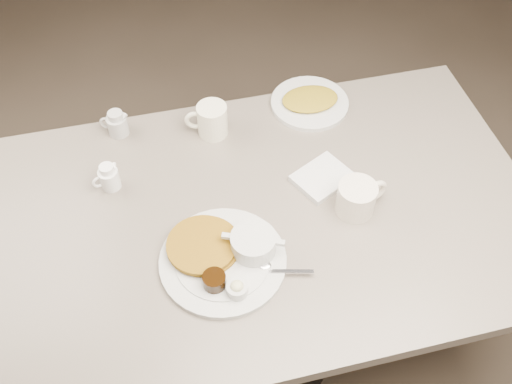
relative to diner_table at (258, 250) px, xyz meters
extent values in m
cube|color=#4C3F33|center=(0.00, 0.00, -0.59)|extent=(7.00, 8.00, 0.02)
cube|color=slate|center=(0.00, 0.00, 0.15)|extent=(1.50, 0.90, 0.04)
cylinder|color=black|center=(0.00, 0.00, -0.21)|extent=(0.14, 0.14, 0.69)
cylinder|color=black|center=(0.00, 0.00, -0.57)|extent=(0.56, 0.56, 0.03)
cylinder|color=#BABBB6|center=(-0.12, -0.12, 0.18)|extent=(0.41, 0.41, 0.01)
cylinder|color=#BABBB6|center=(-0.12, -0.12, 0.19)|extent=(0.31, 0.31, 0.00)
cylinder|color=#815A0F|center=(-0.16, -0.08, 0.19)|extent=(0.24, 0.24, 0.01)
cylinder|color=#815A0F|center=(-0.16, -0.08, 0.20)|extent=(0.23, 0.23, 0.01)
cylinder|color=#BABBB6|center=(-0.04, -0.11, 0.21)|extent=(0.15, 0.15, 0.05)
cube|color=#BABBB6|center=(-0.10, -0.09, 0.23)|extent=(0.03, 0.02, 0.01)
cube|color=#BABBB6|center=(0.02, -0.14, 0.23)|extent=(0.03, 0.02, 0.01)
ellipsoid|color=beige|center=(-0.05, -0.10, 0.22)|extent=(0.06, 0.06, 0.03)
ellipsoid|color=beige|center=(-0.03, -0.13, 0.22)|extent=(0.06, 0.06, 0.02)
cylinder|color=black|center=(-0.15, -0.19, 0.20)|extent=(0.07, 0.07, 0.04)
cylinder|color=#BABBB6|center=(-0.10, -0.22, 0.20)|extent=(0.07, 0.07, 0.03)
ellipsoid|color=#C3C08D|center=(-0.10, -0.22, 0.21)|extent=(0.04, 0.04, 0.02)
cube|color=#B1B0B5|center=(0.03, -0.20, 0.19)|extent=(0.12, 0.04, 0.00)
ellipsoid|color=#B1B0B5|center=(-0.03, -0.17, 0.19)|extent=(0.05, 0.04, 0.01)
cylinder|color=silver|center=(0.25, -0.04, 0.21)|extent=(0.12, 0.12, 0.09)
cylinder|color=#29231F|center=(0.25, -0.04, 0.25)|extent=(0.10, 0.10, 0.01)
torus|color=silver|center=(0.31, -0.03, 0.21)|extent=(0.07, 0.03, 0.07)
cube|color=silver|center=(0.20, 0.07, 0.18)|extent=(0.19, 0.17, 0.02)
cylinder|color=white|center=(-0.06, 0.33, 0.22)|extent=(0.11, 0.11, 0.10)
torus|color=white|center=(-0.10, 0.34, 0.22)|extent=(0.07, 0.03, 0.06)
cylinder|color=white|center=(-0.37, 0.19, 0.20)|extent=(0.06, 0.06, 0.06)
cylinder|color=white|center=(-0.37, 0.19, 0.24)|extent=(0.04, 0.04, 0.02)
cone|color=white|center=(-0.35, 0.20, 0.24)|extent=(0.02, 0.02, 0.02)
torus|color=white|center=(-0.40, 0.18, 0.20)|extent=(0.04, 0.02, 0.04)
cylinder|color=#BABAB6|center=(-0.33, 0.39, 0.20)|extent=(0.07, 0.07, 0.06)
cylinder|color=#BABAB6|center=(-0.33, 0.39, 0.24)|extent=(0.05, 0.05, 0.02)
cone|color=#BABAB6|center=(-0.31, 0.38, 0.24)|extent=(0.03, 0.03, 0.02)
torus|color=#BABAB6|center=(-0.36, 0.40, 0.20)|extent=(0.04, 0.02, 0.04)
cylinder|color=silver|center=(0.26, 0.37, 0.18)|extent=(0.24, 0.24, 0.01)
ellipsoid|color=#9F881E|center=(0.26, 0.37, 0.19)|extent=(0.18, 0.13, 0.02)
camera|label=1|loc=(-0.22, -0.90, 1.41)|focal=41.05mm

